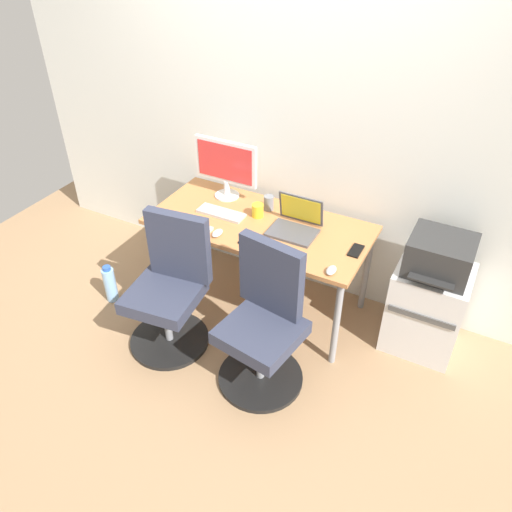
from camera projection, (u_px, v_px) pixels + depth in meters
ground_plane at (259, 301)px, 3.84m from camera, size 5.28×5.28×0.00m
back_wall at (290, 117)px, 3.37m from camera, size 4.40×0.04×2.60m
desk at (259, 231)px, 3.45m from camera, size 1.50×0.71×0.71m
office_chair_left at (170, 290)px, 3.29m from camera, size 0.54×0.54×0.94m
office_chair_right at (264, 324)px, 3.03m from camera, size 0.54×0.54×0.94m
side_cabinet at (426, 308)px, 3.32m from camera, size 0.46×0.43×0.62m
printer at (440, 256)px, 3.06m from camera, size 0.38×0.40×0.24m
water_bottle_on_floor at (110, 284)px, 3.77m from camera, size 0.09×0.09×0.31m
desktop_monitor at (226, 165)px, 3.56m from camera, size 0.48×0.18×0.43m
open_laptop at (296, 223)px, 3.31m from camera, size 0.31×0.26×0.23m
keyboard_by_monitor at (187, 226)px, 3.37m from camera, size 0.34×0.12×0.02m
keyboard_by_laptop at (221, 213)px, 3.50m from camera, size 0.34×0.12×0.02m
mouse_by_monitor at (217, 233)px, 3.29m from camera, size 0.06×0.10×0.03m
mouse_by_laptop at (331, 270)px, 2.97m from camera, size 0.06×0.10×0.03m
coffee_mug at (258, 210)px, 3.46m from camera, size 0.08×0.08×0.09m
pen_cup at (269, 203)px, 3.53m from camera, size 0.07×0.07×0.10m
phone_near_laptop at (356, 251)px, 3.15m from camera, size 0.07×0.14×0.01m
phone_near_monitor at (248, 239)px, 3.25m from camera, size 0.07×0.14×0.01m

